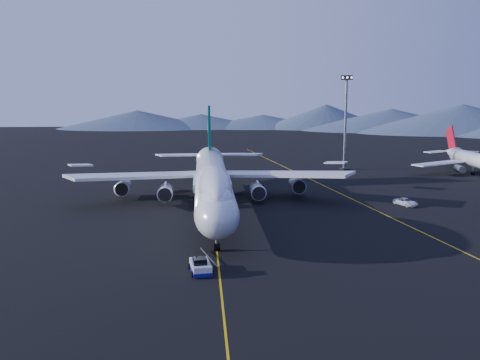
{
  "coord_description": "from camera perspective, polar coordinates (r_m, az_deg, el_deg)",
  "views": [
    {
      "loc": [
        -2.16,
        -101.56,
        23.09
      ],
      "look_at": [
        5.31,
        -0.28,
        6.0
      ],
      "focal_mm": 40.0,
      "sensor_mm": 36.0,
      "label": 1
    }
  ],
  "objects": [
    {
      "name": "ground",
      "position": [
        104.17,
        -2.93,
        -3.27
      ],
      "size": [
        500.0,
        500.0,
        0.0
      ],
      "primitive_type": "plane",
      "color": "black",
      "rests_on": "ground"
    },
    {
      "name": "taxiway_line_main",
      "position": [
        104.17,
        -2.93,
        -3.26
      ],
      "size": [
        0.25,
        220.0,
        0.01
      ],
      "primitive_type": "cube",
      "color": "gold",
      "rests_on": "ground"
    },
    {
      "name": "taxiway_line_side",
      "position": [
        118.37,
        11.64,
        -1.89
      ],
      "size": [
        28.08,
        198.09,
        0.01
      ],
      "primitive_type": "cube",
      "rotation": [
        0.0,
        0.0,
        0.14
      ],
      "color": "gold",
      "rests_on": "ground"
    },
    {
      "name": "boeing_747",
      "position": [
        103.08,
        -2.96,
        -0.11
      ],
      "size": [
        59.62,
        72.43,
        19.37
      ],
      "color": "silver",
      "rests_on": "ground"
    },
    {
      "name": "pushback_tug",
      "position": [
        69.58,
        -4.23,
        -9.28
      ],
      "size": [
        3.33,
        5.15,
        2.11
      ],
      "rotation": [
        0.0,
        0.0,
        0.14
      ],
      "color": "silver",
      "rests_on": "ground"
    },
    {
      "name": "service_van",
      "position": [
        113.43,
        17.27,
        -2.25
      ],
      "size": [
        4.36,
        5.82,
        1.47
      ],
      "primitive_type": "imported",
      "rotation": [
        0.0,
        0.0,
        0.41
      ],
      "color": "white",
      "rests_on": "ground"
    },
    {
      "name": "floodlight_mast",
      "position": [
        159.38,
        11.17,
        6.05
      ],
      "size": [
        3.38,
        2.53,
        27.32
      ],
      "rotation": [
        0.0,
        0.0,
        0.36
      ],
      "color": "black",
      "rests_on": "ground"
    }
  ]
}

